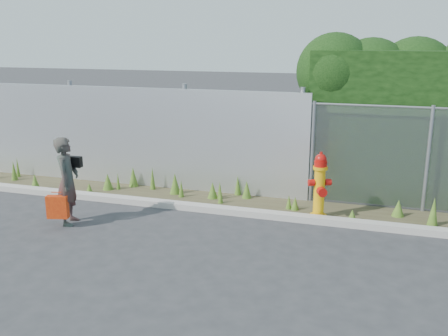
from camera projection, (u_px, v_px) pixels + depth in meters
ground at (216, 254)px, 7.72m from camera, size 80.00×80.00×0.00m
curb at (245, 212)px, 9.37m from camera, size 16.00×0.22×0.12m
weed_strip at (265, 199)px, 9.94m from camera, size 16.00×1.32×0.54m
corrugated_fence at (119, 136)px, 11.14m from camera, size 8.50×0.21×2.30m
fire_hydrant at (319, 187)px, 9.10m from camera, size 0.42×0.38×1.25m
woman at (68, 181)px, 8.80m from camera, size 0.52×0.66×1.58m
red_tote_bag at (57, 207)px, 8.68m from camera, size 0.37×0.13×0.48m
black_shoulder_bag at (75, 162)px, 8.85m from camera, size 0.25×0.11×0.19m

